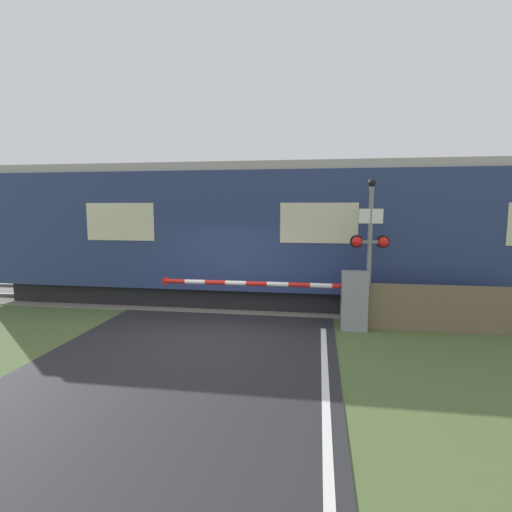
% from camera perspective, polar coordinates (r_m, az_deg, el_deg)
% --- Properties ---
extents(ground_plane, '(80.00, 80.00, 0.00)m').
position_cam_1_polar(ground_plane, '(9.07, -7.16, -11.50)').
color(ground_plane, '#4C6033').
extents(track_bed, '(36.00, 3.20, 0.13)m').
position_cam_1_polar(track_bed, '(12.36, -2.61, -6.29)').
color(track_bed, slate).
rests_on(track_bed, ground_plane).
extents(train, '(19.84, 2.80, 4.08)m').
position_cam_1_polar(train, '(11.81, 8.92, 3.12)').
color(train, black).
rests_on(train, ground_plane).
extents(crossing_barrier, '(5.04, 0.44, 1.38)m').
position_cam_1_polar(crossing_barrier, '(9.65, 11.98, -5.90)').
color(crossing_barrier, gray).
rests_on(crossing_barrier, ground_plane).
extents(signal_post, '(0.90, 0.26, 3.52)m').
position_cam_1_polar(signal_post, '(9.68, 15.96, 1.61)').
color(signal_post, gray).
rests_on(signal_post, ground_plane).
extents(roadside_fence, '(4.18, 0.06, 1.10)m').
position_cam_1_polar(roadside_fence, '(10.11, 24.17, -6.88)').
color(roadside_fence, '#726047').
rests_on(roadside_fence, ground_plane).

